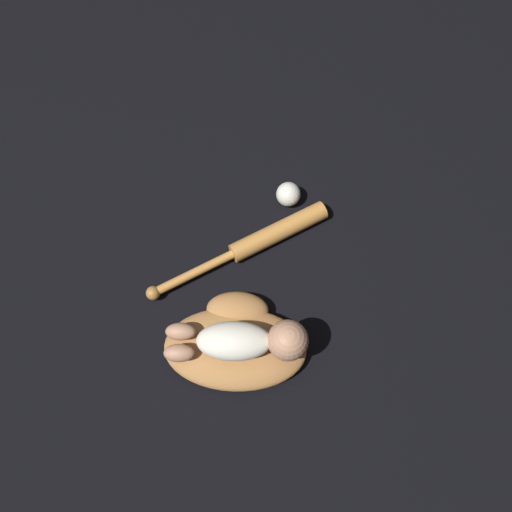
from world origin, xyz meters
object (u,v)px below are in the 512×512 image
(baseball_glove, at_px, (236,341))
(baby_figure, at_px, (248,341))
(baseball_bat, at_px, (261,240))
(baseball, at_px, (288,194))

(baseball_glove, xyz_separation_m, baby_figure, (0.03, -0.03, 0.08))
(baseball_glove, distance_m, baseball_bat, 0.31)
(baseball_glove, distance_m, baby_figure, 0.09)
(baseball, bearing_deg, baby_figure, -116.13)
(baseball_glove, relative_size, baseball_bat, 0.75)
(baseball_bat, xyz_separation_m, baseball, (0.11, 0.13, 0.01))
(baby_figure, distance_m, baseball_bat, 0.34)
(baseball_glove, relative_size, baby_figure, 1.15)
(baseball_glove, height_order, baseball, baseball)
(baseball_bat, bearing_deg, baby_figure, -108.17)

